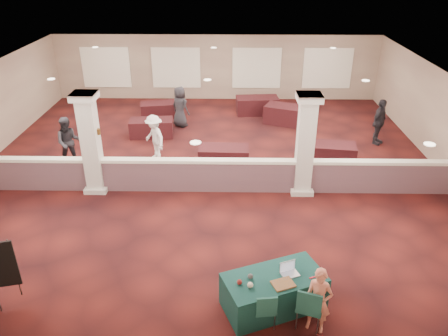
{
  "coord_description": "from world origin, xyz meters",
  "views": [
    {
      "loc": [
        0.77,
        -13.6,
        6.92
      ],
      "look_at": [
        0.56,
        -2.0,
        1.06
      ],
      "focal_mm": 35.0,
      "sensor_mm": 36.0,
      "label": 1
    }
  ],
  "objects_px": {
    "near_table": "(274,291)",
    "far_table_back_center": "(257,105)",
    "attendee_c": "(379,122)",
    "attendee_d": "(180,107)",
    "far_table_front_right": "(330,153)",
    "attendee_a": "(69,142)",
    "far_table_front_center": "(224,157)",
    "conf_chair_main": "(310,305)",
    "attendee_b": "(154,137)",
    "woman": "(318,301)",
    "far_table_front_left": "(151,128)",
    "far_table_back_left": "(160,110)",
    "conf_chair_side": "(265,307)",
    "far_table_back_right": "(288,115)"
  },
  "relations": [
    {
      "from": "near_table",
      "to": "far_table_front_right",
      "type": "distance_m",
      "value": 7.6
    },
    {
      "from": "far_table_back_right",
      "to": "attendee_d",
      "type": "distance_m",
      "value": 4.71
    },
    {
      "from": "woman",
      "to": "attendee_c",
      "type": "height_order",
      "value": "attendee_c"
    },
    {
      "from": "far_table_front_left",
      "to": "attendee_a",
      "type": "xyz_separation_m",
      "value": [
        -2.36,
        -2.8,
        0.55
      ]
    },
    {
      "from": "far_table_front_right",
      "to": "attendee_a",
      "type": "height_order",
      "value": "attendee_a"
    },
    {
      "from": "conf_chair_side",
      "to": "far_table_back_center",
      "type": "xyz_separation_m",
      "value": [
        0.49,
        12.9,
        -0.13
      ]
    },
    {
      "from": "attendee_c",
      "to": "far_table_back_center",
      "type": "bearing_deg",
      "value": 92.81
    },
    {
      "from": "far_table_front_center",
      "to": "conf_chair_side",
      "type": "bearing_deg",
      "value": -82.55
    },
    {
      "from": "conf_chair_main",
      "to": "attendee_d",
      "type": "bearing_deg",
      "value": 127.17
    },
    {
      "from": "far_table_back_right",
      "to": "conf_chair_main",
      "type": "bearing_deg",
      "value": -94.43
    },
    {
      "from": "far_table_front_center",
      "to": "attendee_d",
      "type": "bearing_deg",
      "value": 116.86
    },
    {
      "from": "far_table_front_left",
      "to": "near_table",
      "type": "bearing_deg",
      "value": -66.18
    },
    {
      "from": "woman",
      "to": "conf_chair_side",
      "type": "bearing_deg",
      "value": -159.7
    },
    {
      "from": "conf_chair_side",
      "to": "attendee_b",
      "type": "xyz_separation_m",
      "value": [
        -3.48,
        7.95,
        0.31
      ]
    },
    {
      "from": "conf_chair_main",
      "to": "woman",
      "type": "distance_m",
      "value": 0.21
    },
    {
      "from": "far_table_front_left",
      "to": "far_table_back_center",
      "type": "bearing_deg",
      "value": 32.25
    },
    {
      "from": "woman",
      "to": "attendee_a",
      "type": "distance_m",
      "value": 10.37
    },
    {
      "from": "attendee_c",
      "to": "attendee_d",
      "type": "distance_m",
      "value": 8.11
    },
    {
      "from": "conf_chair_side",
      "to": "far_table_back_center",
      "type": "relative_size",
      "value": 0.46
    },
    {
      "from": "attendee_d",
      "to": "near_table",
      "type": "bearing_deg",
      "value": 142.63
    },
    {
      "from": "attendee_b",
      "to": "attendee_c",
      "type": "xyz_separation_m",
      "value": [
        8.5,
        1.52,
        0.07
      ]
    },
    {
      "from": "far_table_back_left",
      "to": "far_table_back_right",
      "type": "relative_size",
      "value": 0.85
    },
    {
      "from": "conf_chair_main",
      "to": "attendee_c",
      "type": "height_order",
      "value": "attendee_c"
    },
    {
      "from": "far_table_back_center",
      "to": "far_table_back_left",
      "type": "bearing_deg",
      "value": -172.4
    },
    {
      "from": "conf_chair_side",
      "to": "attendee_a",
      "type": "bearing_deg",
      "value": 124.23
    },
    {
      "from": "attendee_d",
      "to": "far_table_back_left",
      "type": "bearing_deg",
      "value": -9.3
    },
    {
      "from": "far_table_front_left",
      "to": "attendee_a",
      "type": "distance_m",
      "value": 3.7
    },
    {
      "from": "far_table_front_right",
      "to": "far_table_back_center",
      "type": "relative_size",
      "value": 0.91
    },
    {
      "from": "attendee_a",
      "to": "attendee_b",
      "type": "distance_m",
      "value": 2.94
    },
    {
      "from": "far_table_back_right",
      "to": "near_table",
      "type": "bearing_deg",
      "value": -98.02
    },
    {
      "from": "near_table",
      "to": "far_table_front_center",
      "type": "bearing_deg",
      "value": 77.91
    },
    {
      "from": "near_table",
      "to": "far_table_front_center",
      "type": "height_order",
      "value": "near_table"
    },
    {
      "from": "far_table_front_left",
      "to": "attendee_c",
      "type": "xyz_separation_m",
      "value": [
        9.0,
        -0.62,
        0.55
      ]
    },
    {
      "from": "far_table_front_right",
      "to": "far_table_back_center",
      "type": "height_order",
      "value": "far_table_back_center"
    },
    {
      "from": "far_table_back_center",
      "to": "attendee_d",
      "type": "distance_m",
      "value": 3.82
    },
    {
      "from": "far_table_back_right",
      "to": "attendee_a",
      "type": "xyz_separation_m",
      "value": [
        -8.1,
        -4.31,
        0.5
      ]
    },
    {
      "from": "near_table",
      "to": "far_table_back_center",
      "type": "height_order",
      "value": "near_table"
    },
    {
      "from": "far_table_front_center",
      "to": "far_table_back_right",
      "type": "xyz_separation_m",
      "value": [
        2.73,
        4.21,
        0.05
      ]
    },
    {
      "from": "conf_chair_side",
      "to": "far_table_back_left",
      "type": "xyz_separation_m",
      "value": [
        -3.98,
        12.3,
        -0.18
      ]
    },
    {
      "from": "far_table_front_right",
      "to": "far_table_front_center",
      "type": "bearing_deg",
      "value": -175.04
    },
    {
      "from": "far_table_front_left",
      "to": "attendee_c",
      "type": "bearing_deg",
      "value": -3.92
    },
    {
      "from": "far_table_front_center",
      "to": "far_table_front_right",
      "type": "distance_m",
      "value": 3.82
    },
    {
      "from": "far_table_front_right",
      "to": "attendee_c",
      "type": "bearing_deg",
      "value": 38.79
    },
    {
      "from": "far_table_front_center",
      "to": "attendee_c",
      "type": "bearing_deg",
      "value": 19.19
    },
    {
      "from": "far_table_front_center",
      "to": "conf_chair_main",
      "type": "bearing_deg",
      "value": -76.06
    },
    {
      "from": "near_table",
      "to": "attendee_a",
      "type": "bearing_deg",
      "value": 112.41
    },
    {
      "from": "conf_chair_side",
      "to": "far_table_back_left",
      "type": "height_order",
      "value": "conf_chair_side"
    },
    {
      "from": "woman",
      "to": "far_table_back_left",
      "type": "xyz_separation_m",
      "value": [
        -5.0,
        12.33,
        -0.4
      ]
    },
    {
      "from": "attendee_b",
      "to": "attendee_c",
      "type": "relative_size",
      "value": 0.92
    },
    {
      "from": "conf_chair_main",
      "to": "attendee_b",
      "type": "relative_size",
      "value": 0.61
    }
  ]
}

